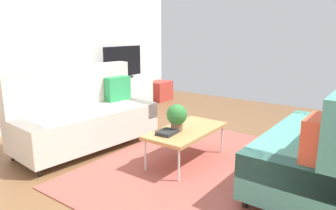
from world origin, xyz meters
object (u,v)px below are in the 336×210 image
Objects in this scene: coffee_table at (187,131)px; bottle_0 at (108,76)px; tv_console at (123,94)px; storage_trunk at (160,91)px; tv at (123,63)px; couch_green at (319,145)px; vase_0 at (99,78)px; table_book_0 at (167,132)px; bottle_1 at (112,75)px; couch_beige at (84,116)px; potted_plant at (177,116)px.

bottle_0 is at bearing 66.37° from coffee_table.
storage_trunk is (1.10, -0.10, -0.10)m from tv_console.
tv is at bearing 58.85° from coffee_table.
couch_green is 15.34× the size of vase_0.
table_book_0 is 2.83m from bottle_1.
couch_beige reaches higher than storage_trunk.
couch_beige reaches higher than tv_console.
tv_console is 7.16× the size of bottle_0.
potted_plant is at bearing -123.65° from tv_console.
vase_0 is at bearing 175.07° from tv_console.
table_book_0 is at bearing -116.05° from vase_0.
tv is (1.51, 2.50, 0.56)m from coffee_table.
vase_0 is at bearing 70.11° from coffee_table.
vase_0 reaches higher than tv_console.
storage_trunk is at bearing -4.16° from tv.
potted_plant is 0.23m from table_book_0.
tv reaches higher than storage_trunk.
bottle_1 is at bearing 77.81° from couch_green.
couch_beige is 3.16m from storage_trunk.
bottle_1 is (0.90, 3.90, 0.30)m from couch_green.
couch_beige is 1.41× the size of tv_console.
couch_beige is 15.82× the size of vase_0.
couch_green is 1.45m from coffee_table.
couch_green is 1.37× the size of tv_console.
bottle_1 reaches higher than coffee_table.
tv_console is 0.53m from bottle_1.
vase_0 is 0.64× the size of bottle_0.
storage_trunk is (1.10, -0.08, -0.73)m from tv.
potted_plant is 1.64× the size of bottle_1.
vase_0 is at bearing 149.84° from bottle_0.
bottle_0 reaches higher than storage_trunk.
couch_green is 1.60m from table_book_0.
storage_trunk is at bearing 59.61° from couch_green.
couch_beige is 2.19m from tv_console.
potted_plant reaches higher than storage_trunk.
potted_plant reaches higher than coffee_table.
tv is (-0.00, -0.02, 0.63)m from tv_console.
couch_green is 9.78× the size of bottle_0.
bottle_0 is (1.21, 2.42, 0.14)m from potted_plant.
coffee_table is 2.97m from tv.
tv_console is at bearing 174.81° from storage_trunk.
coffee_table is 5.62× the size of bottle_1.
tv_console is (1.89, 1.10, -0.12)m from couch_beige.
storage_trunk is (2.99, 1.00, -0.22)m from couch_beige.
couch_green is 1.91× the size of tv.
couch_green reaches higher than bottle_1.
couch_green reaches higher than storage_trunk.
vase_0 reaches higher than potted_plant.
bottle_1 is at bearing 61.52° from potted_plant.
table_book_0 is (-0.16, 0.02, -0.16)m from potted_plant.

